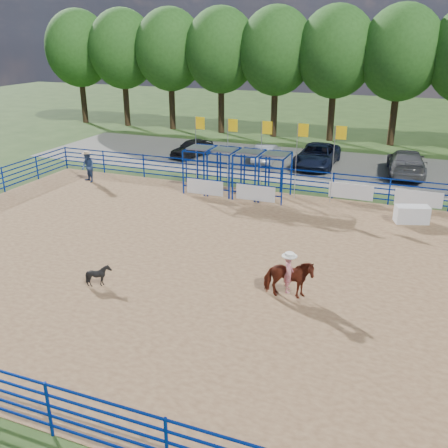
{
  "coord_description": "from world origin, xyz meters",
  "views": [
    {
      "loc": [
        6.99,
        -16.97,
        8.77
      ],
      "look_at": [
        -0.0,
        1.0,
        1.3
      ],
      "focal_mm": 40.0,
      "sensor_mm": 36.0,
      "label": 1
    }
  ],
  "objects": [
    {
      "name": "ground",
      "position": [
        0.0,
        0.0,
        0.0
      ],
      "size": [
        120.0,
        120.0,
        0.0
      ],
      "primitive_type": "plane",
      "color": "#355120",
      "rests_on": "ground"
    },
    {
      "name": "arena_dirt",
      "position": [
        0.0,
        0.0,
        0.01
      ],
      "size": [
        30.0,
        20.0,
        0.02
      ],
      "primitive_type": "cube",
      "color": "#9C754E",
      "rests_on": "ground"
    },
    {
      "name": "gravel_strip",
      "position": [
        0.0,
        17.0,
        0.01
      ],
      "size": [
        40.0,
        10.0,
        0.01
      ],
      "primitive_type": "cube",
      "color": "slate",
      "rests_on": "ground"
    },
    {
      "name": "announcer_table",
      "position": [
        7.25,
        7.61,
        0.44
      ],
      "size": [
        1.72,
        1.19,
        0.84
      ],
      "primitive_type": "cube",
      "rotation": [
        0.0,
        0.0,
        0.32
      ],
      "color": "silver",
      "rests_on": "arena_dirt"
    },
    {
      "name": "horse_and_rider",
      "position": [
        3.47,
        -1.77,
        0.87
      ],
      "size": [
        1.86,
        1.08,
        2.4
      ],
      "color": "maroon",
      "rests_on": "arena_dirt"
    },
    {
      "name": "calf",
      "position": [
        -3.2,
        -3.43,
        0.44
      ],
      "size": [
        0.89,
        0.82,
        0.83
      ],
      "primitive_type": "imported",
      "rotation": [
        0.0,
        0.0,
        1.34
      ],
      "color": "black",
      "rests_on": "arena_dirt"
    },
    {
      "name": "spectator_cowboy",
      "position": [
        -11.66,
        7.83,
        0.97
      ],
      "size": [
        1.11,
        1.01,
        1.89
      ],
      "color": "navy",
      "rests_on": "arena_dirt"
    },
    {
      "name": "car_a",
      "position": [
        -8.49,
        16.29,
        0.66
      ],
      "size": [
        2.48,
        4.06,
        1.29
      ],
      "primitive_type": "imported",
      "rotation": [
        0.0,
        0.0,
        -0.27
      ],
      "color": "black",
      "rests_on": "gravel_strip"
    },
    {
      "name": "car_b",
      "position": [
        -2.88,
        16.8,
        0.65
      ],
      "size": [
        1.61,
        3.99,
        1.29
      ],
      "primitive_type": "imported",
      "rotation": [
        0.0,
        0.0,
        3.21
      ],
      "color": "#9CA0A5",
      "rests_on": "gravel_strip"
    },
    {
      "name": "car_c",
      "position": [
        0.74,
        16.84,
        0.77
      ],
      "size": [
        2.53,
        5.46,
        1.52
      ],
      "primitive_type": "imported",
      "rotation": [
        0.0,
        0.0,
        -0.0
      ],
      "color": "black",
      "rests_on": "gravel_strip"
    },
    {
      "name": "car_d",
      "position": [
        6.57,
        16.73,
        0.82
      ],
      "size": [
        2.79,
        5.78,
        1.62
      ],
      "primitive_type": "imported",
      "rotation": [
        0.0,
        0.0,
        3.24
      ],
      "color": "#545456",
      "rests_on": "gravel_strip"
    },
    {
      "name": "perimeter_fence",
      "position": [
        0.0,
        0.0,
        0.75
      ],
      "size": [
        30.1,
        20.1,
        1.5
      ],
      "color": "#072798",
      "rests_on": "ground"
    },
    {
      "name": "chute_assembly",
      "position": [
        -1.9,
        8.84,
        1.26
      ],
      "size": [
        19.32,
        2.41,
        4.2
      ],
      "color": "#072798",
      "rests_on": "ground"
    },
    {
      "name": "treeline",
      "position": [
        0.0,
        26.0,
        7.53
      ],
      "size": [
        56.4,
        6.4,
        11.24
      ],
      "color": "#3F2B19",
      "rests_on": "ground"
    }
  ]
}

